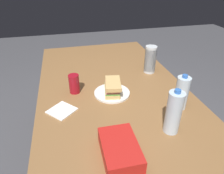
# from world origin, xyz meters

# --- Properties ---
(ground_plane) EXTENTS (8.00, 8.00, 0.00)m
(ground_plane) POSITION_xyz_m (0.00, 0.00, 0.00)
(ground_plane) COLOR #4C4C51
(dining_table) EXTENTS (1.69, 0.96, 0.76)m
(dining_table) POSITION_xyz_m (0.00, 0.00, 0.67)
(dining_table) COLOR olive
(dining_table) RESTS_ON ground_plane
(paper_plate) EXTENTS (0.22, 0.22, 0.01)m
(paper_plate) POSITION_xyz_m (0.09, -0.02, 0.76)
(paper_plate) COLOR white
(paper_plate) RESTS_ON dining_table
(sandwich) EXTENTS (0.20, 0.12, 0.08)m
(sandwich) POSITION_xyz_m (0.10, -0.02, 0.81)
(sandwich) COLOR #DBB26B
(sandwich) RESTS_ON paper_plate
(soda_can_red) EXTENTS (0.07, 0.07, 0.12)m
(soda_can_red) POSITION_xyz_m (0.02, -0.25, 0.82)
(soda_can_red) COLOR maroon
(soda_can_red) RESTS_ON dining_table
(chip_bag) EXTENTS (0.23, 0.15, 0.07)m
(chip_bag) POSITION_xyz_m (0.58, -0.10, 0.79)
(chip_bag) COLOR red
(chip_bag) RESTS_ON dining_table
(water_bottle_tall) EXTENTS (0.07, 0.07, 0.21)m
(water_bottle_tall) POSITION_xyz_m (0.32, 0.32, 0.85)
(water_bottle_tall) COLOR silver
(water_bottle_tall) RESTS_ON dining_table
(plastic_cup_stack) EXTENTS (0.08, 0.08, 0.20)m
(plastic_cup_stack) POSITION_xyz_m (-0.14, 0.33, 0.86)
(plastic_cup_stack) COLOR silver
(plastic_cup_stack) RESTS_ON dining_table
(water_bottle_spare) EXTENTS (0.07, 0.07, 0.24)m
(water_bottle_spare) POSITION_xyz_m (0.49, 0.18, 0.87)
(water_bottle_spare) COLOR silver
(water_bottle_spare) RESTS_ON dining_table
(paper_napkin) EXTENTS (0.18, 0.18, 0.01)m
(paper_napkin) POSITION_xyz_m (0.20, -0.34, 0.76)
(paper_napkin) COLOR white
(paper_napkin) RESTS_ON dining_table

